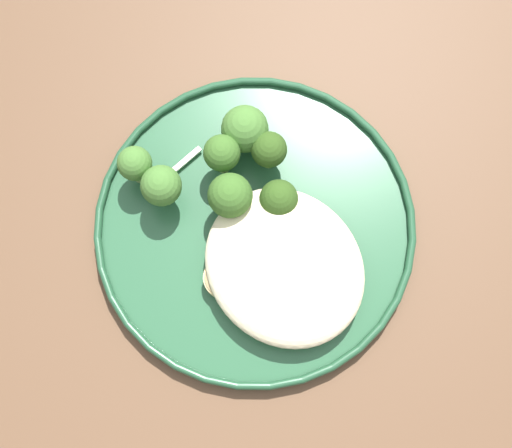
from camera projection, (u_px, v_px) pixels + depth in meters
The scene contains 17 objects.
ground at pixel (253, 320), 1.33m from camera, with size 6.00×6.00×0.00m, color #2D2B28.
wooden_dining_table at pixel (251, 251), 0.69m from camera, with size 1.40×1.00×0.74m.
dinner_plate at pixel (256, 227), 0.60m from camera, with size 0.29×0.29×0.02m.
noodle_bed at pixel (286, 265), 0.58m from camera, with size 0.15×0.13×0.04m.
seared_scallop_on_noodles at pixel (267, 251), 0.59m from camera, with size 0.03×0.03×0.01m.
seared_scallop_right_edge at pixel (224, 278), 0.58m from camera, with size 0.04×0.04×0.01m.
seared_scallop_tiny_bay at pixel (228, 256), 0.59m from camera, with size 0.03×0.03×0.01m.
seared_scallop_front_small at pixel (328, 305), 0.58m from camera, with size 0.03×0.03×0.01m.
broccoli_floret_small_sprig at pixel (234, 193), 0.57m from camera, with size 0.04×0.04×0.06m.
broccoli_floret_left_leaning at pixel (135, 165), 0.58m from camera, with size 0.03×0.03×0.05m.
broccoli_floret_beside_noodles at pixel (222, 154), 0.58m from camera, with size 0.03×0.03×0.05m.
broccoli_floret_tall_stalk at pixel (269, 150), 0.59m from camera, with size 0.03×0.03×0.05m.
broccoli_floret_near_rim at pixel (281, 202), 0.58m from camera, with size 0.03×0.03×0.05m.
broccoli_floret_center_pile at pixel (162, 187), 0.58m from camera, with size 0.04×0.04×0.05m.
broccoli_floret_rear_charred at pixel (245, 129), 0.59m from camera, with size 0.04×0.04×0.05m.
onion_sliver_pale_crescent at pixel (179, 166), 0.61m from camera, with size 0.05×0.01×0.00m, color silver.
onion_sliver_curled_piece at pixel (147, 174), 0.61m from camera, with size 0.05×0.01×0.00m, color silver.
Camera 1 is at (0.12, -0.09, 1.33)m, focal length 46.90 mm.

